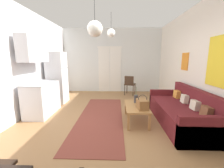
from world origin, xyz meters
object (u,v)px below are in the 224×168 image
object	(u,v)px
handbag	(142,104)
pendant_lamp_far	(111,33)
pendant_lamp_near	(95,29)
coffee_table	(136,107)
couch	(182,112)
accent_chair	(130,84)
bamboo_vase	(136,99)
refrigerator	(57,78)

from	to	relation	value
handbag	pendant_lamp_far	size ratio (longest dim) A/B	0.47
pendant_lamp_near	coffee_table	bearing A→B (deg)	40.47
coffee_table	pendant_lamp_far	world-z (taller)	pendant_lamp_far
couch	pendant_lamp_far	bearing A→B (deg)	146.21
couch	pendant_lamp_near	distance (m)	2.72
accent_chair	coffee_table	bearing A→B (deg)	108.37
couch	accent_chair	world-z (taller)	couch
handbag	accent_chair	size ratio (longest dim) A/B	0.41
accent_chair	pendant_lamp_far	size ratio (longest dim) A/B	1.16
bamboo_vase	handbag	xyz separation A→B (m)	(0.08, -0.46, 0.01)
couch	pendant_lamp_near	size ratio (longest dim) A/B	2.18
couch	refrigerator	size ratio (longest dim) A/B	1.19
couch	pendant_lamp_far	world-z (taller)	pendant_lamp_far
bamboo_vase	pendant_lamp_near	distance (m)	2.03
coffee_table	bamboo_vase	world-z (taller)	bamboo_vase
couch	handbag	bearing A→B (deg)	-170.75
refrigerator	pendant_lamp_near	xyz separation A→B (m)	(1.68, -2.24, 1.17)
coffee_table	handbag	bearing A→B (deg)	-66.52
pendant_lamp_near	pendant_lamp_far	bearing A→B (deg)	83.38
pendant_lamp_far	pendant_lamp_near	bearing A→B (deg)	-96.62
couch	coffee_table	bearing A→B (deg)	176.20
refrigerator	pendant_lamp_far	size ratio (longest dim) A/B	2.49
coffee_table	couch	bearing A→B (deg)	-3.80
refrigerator	accent_chair	world-z (taller)	refrigerator
couch	bamboo_vase	distance (m)	1.13
couch	accent_chair	distance (m)	2.83
bamboo_vase	couch	bearing A→B (deg)	-15.90
couch	bamboo_vase	world-z (taller)	couch
couch	refrigerator	distance (m)	4.00
bamboo_vase	refrigerator	distance (m)	2.89
handbag	accent_chair	bearing A→B (deg)	90.69
couch	pendant_lamp_near	bearing A→B (deg)	-161.04
couch	handbag	world-z (taller)	couch
refrigerator	pendant_lamp_near	world-z (taller)	pendant_lamp_near
coffee_table	refrigerator	distance (m)	3.00
handbag	pendant_lamp_far	distance (m)	2.34
pendant_lamp_far	coffee_table	bearing A→B (deg)	-58.94
couch	coffee_table	distance (m)	1.09
couch	handbag	distance (m)	1.02
couch	pendant_lamp_near	world-z (taller)	pendant_lamp_near
accent_chair	pendant_lamp_near	size ratio (longest dim) A/B	0.85
bamboo_vase	pendant_lamp_far	xyz separation A→B (m)	(-0.68, 0.86, 1.78)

